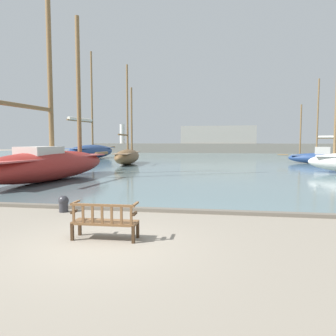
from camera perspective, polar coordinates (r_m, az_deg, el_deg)
name	(u,v)px	position (r m, az deg, el deg)	size (l,w,h in m)	color
ground_plane	(98,246)	(7.96, -12.08, -13.11)	(160.00, 160.00, 0.00)	gray
harbor_water	(204,156)	(51.17, 6.23, 2.01)	(100.00, 80.00, 0.08)	slate
quay_edge_kerb	(139,209)	(11.49, -5.00, -7.17)	(40.00, 0.30, 0.12)	#675F54
park_bench	(105,221)	(8.29, -10.96, -9.00)	(1.61, 0.55, 0.92)	#3D2A19
sailboat_outer_port	(92,150)	(44.90, -13.17, 3.03)	(4.14, 11.67, 14.07)	navy
sailboat_nearest_port	(50,162)	(20.78, -19.93, 1.06)	(4.20, 13.43, 14.43)	maroon
sailboat_mid_port	(318,156)	(37.60, 24.69, 1.86)	(6.89, 3.34, 8.75)	navy
sailboat_outer_starboard	(127,156)	(33.46, -7.08, 2.16)	(2.56, 7.99, 9.97)	brown
mooring_bollard	(64,203)	(11.81, -17.73, -5.86)	(0.35, 0.35, 0.57)	#2D2D33
far_breakwater	(210,144)	(65.86, 7.31, 4.17)	(47.27, 2.40, 5.91)	slate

